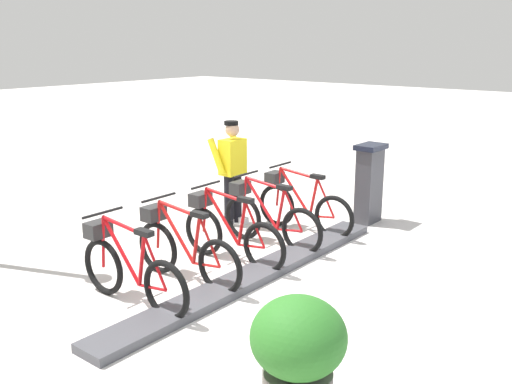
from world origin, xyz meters
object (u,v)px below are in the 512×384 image
Objects in this scene: bike_docked_4 at (128,269)px; bike_docked_2 at (228,231)px; bike_docked_0 at (300,205)px; planter_bush at (298,350)px; payment_kiosk at (369,182)px; worker_near_rack at (232,169)px; bike_docked_1 at (267,217)px; bike_docked_3 at (183,248)px.

bike_docked_2 is at bearing -90.00° from bike_docked_4.
bike_docked_0 is 1.77× the size of planter_bush.
bike_docked_2 reaches higher than planter_bush.
bike_docked_4 is 2.60m from planter_bush.
bike_docked_0 is 1.00× the size of bike_docked_2.
worker_near_rack is (1.64, 1.46, 0.24)m from payment_kiosk.
bike_docked_1 reaches higher than planter_bush.
bike_docked_0 is at bearing -90.00° from bike_docked_4.
payment_kiosk is at bearing -117.62° from bike_docked_0.
payment_kiosk is 5.20m from planter_bush.
bike_docked_0 and bike_docked_3 have the same top height.
bike_docked_4 is at bearing 90.00° from bike_docked_0.
bike_docked_3 is (0.00, 1.66, 0.00)m from bike_docked_1.
worker_near_rack is at bearing -63.30° from bike_docked_3.
bike_docked_2 is 0.83m from bike_docked_3.
bike_docked_0 is 1.22m from worker_near_rack.
bike_docked_1 is 1.00× the size of bike_docked_4.
worker_near_rack reaches higher than bike_docked_3.
bike_docked_4 is at bearing 82.61° from payment_kiosk.
bike_docked_4 is (0.57, 4.41, -0.24)m from payment_kiosk.
bike_docked_4 reaches higher than planter_bush.
bike_docked_3 is 1.00× the size of bike_docked_4.
bike_docked_2 is 1.00× the size of bike_docked_3.
bike_docked_0 is 0.83m from bike_docked_1.
bike_docked_2 is at bearing -90.00° from bike_docked_3.
payment_kiosk is 2.02m from bike_docked_1.
bike_docked_2 is at bearing 129.57° from worker_near_rack.
bike_docked_1 is 0.83m from bike_docked_2.
worker_near_rack is (1.07, -2.12, 0.48)m from bike_docked_3.
bike_docked_1 is at bearing -90.00° from bike_docked_4.
bike_docked_3 is at bearing 90.00° from bike_docked_0.
bike_docked_1 is at bearing -90.00° from bike_docked_2.
bike_docked_2 and bike_docked_3 have the same top height.
bike_docked_1 is 1.77× the size of planter_bush.
worker_near_rack is (1.07, 0.37, 0.48)m from bike_docked_0.
bike_docked_4 is at bearing 90.00° from bike_docked_3.
worker_near_rack is (1.07, -1.29, 0.48)m from bike_docked_2.
bike_docked_3 is 0.83m from bike_docked_4.
bike_docked_3 is at bearing 90.00° from bike_docked_1.
planter_bush is (-3.63, 3.34, -0.37)m from worker_near_rack.
payment_kiosk reaches higher than bike_docked_4.
worker_near_rack reaches higher than planter_bush.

